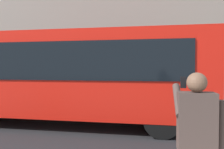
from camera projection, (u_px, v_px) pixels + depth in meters
The scene contains 4 objects.
ground_plane at pixel (152, 127), 7.05m from camera, with size 60.00×60.00×0.00m, color #232326.
building_facade_far at pixel (152, 2), 13.55m from camera, with size 28.00×1.55×12.00m.
red_bus at pixel (70, 74), 7.47m from camera, with size 9.05×2.54×3.08m.
pedestrian_photographer at pixel (196, 136), 2.44m from camera, with size 0.53×0.52×1.70m.
Camera 1 is at (0.06, 7.11, 1.90)m, focal length 35.28 mm.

